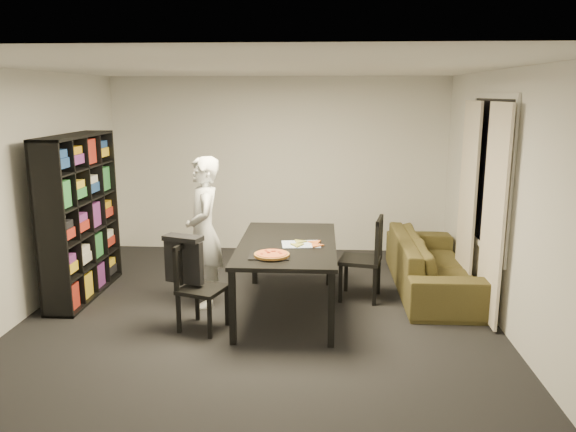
# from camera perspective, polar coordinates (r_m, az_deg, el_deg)

# --- Properties ---
(room) EXTENTS (5.01, 5.51, 2.61)m
(room) POSITION_cam_1_polar(r_m,az_deg,el_deg) (5.74, -3.09, 1.75)
(room) COLOR black
(room) RESTS_ON ground
(window_pane) EXTENTS (0.02, 1.40, 1.60)m
(window_pane) POSITION_cam_1_polar(r_m,az_deg,el_deg) (6.53, 19.82, 4.10)
(window_pane) COLOR black
(window_pane) RESTS_ON room
(window_frame) EXTENTS (0.03, 1.52, 1.72)m
(window_frame) POSITION_cam_1_polar(r_m,az_deg,el_deg) (6.53, 19.78, 4.10)
(window_frame) COLOR white
(window_frame) RESTS_ON room
(curtain_left) EXTENTS (0.03, 0.70, 2.25)m
(curtain_left) POSITION_cam_1_polar(r_m,az_deg,el_deg) (6.07, 20.15, 0.14)
(curtain_left) COLOR beige
(curtain_left) RESTS_ON room
(curtain_right) EXTENTS (0.03, 0.70, 2.25)m
(curtain_right) POSITION_cam_1_polar(r_m,az_deg,el_deg) (7.05, 17.80, 1.93)
(curtain_right) COLOR beige
(curtain_right) RESTS_ON room
(bookshelf) EXTENTS (0.35, 1.50, 1.90)m
(bookshelf) POSITION_cam_1_polar(r_m,az_deg,el_deg) (6.95, -20.40, -0.08)
(bookshelf) COLOR black
(bookshelf) RESTS_ON room
(dining_table) EXTENTS (1.04, 1.87, 0.78)m
(dining_table) POSITION_cam_1_polar(r_m,az_deg,el_deg) (6.08, -0.06, -3.33)
(dining_table) COLOR black
(dining_table) RESTS_ON room
(chair_left) EXTENTS (0.52, 0.52, 0.89)m
(chair_left) POSITION_cam_1_polar(r_m,az_deg,el_deg) (5.78, -9.44, -6.46)
(chair_left) COLOR black
(chair_left) RESTS_ON room
(chair_right) EXTENTS (0.54, 0.54, 0.98)m
(chair_right) POSITION_cam_1_polar(r_m,az_deg,el_deg) (6.54, 8.20, -3.73)
(chair_right) COLOR black
(chair_right) RESTS_ON room
(draped_jacket) EXTENTS (0.43, 0.29, 0.49)m
(draped_jacket) POSITION_cam_1_polar(r_m,az_deg,el_deg) (5.77, -10.55, -4.15)
(draped_jacket) COLOR black
(draped_jacket) RESTS_ON chair_left
(person) EXTENTS (0.56, 0.70, 1.68)m
(person) POSITION_cam_1_polar(r_m,az_deg,el_deg) (6.33, -8.54, -1.61)
(person) COLOR white
(person) RESTS_ON room
(baking_tray) EXTENTS (0.41, 0.33, 0.01)m
(baking_tray) POSITION_cam_1_polar(r_m,az_deg,el_deg) (5.57, -1.90, -4.01)
(baking_tray) COLOR black
(baking_tray) RESTS_ON dining_table
(pepperoni_pizza) EXTENTS (0.35, 0.35, 0.03)m
(pepperoni_pizza) POSITION_cam_1_polar(r_m,az_deg,el_deg) (5.53, -1.66, -3.94)
(pepperoni_pizza) COLOR #9F692E
(pepperoni_pizza) RESTS_ON dining_table
(kitchen_towel) EXTENTS (0.43, 0.34, 0.01)m
(kitchen_towel) POSITION_cam_1_polar(r_m,az_deg,el_deg) (5.98, 1.31, -2.89)
(kitchen_towel) COLOR silver
(kitchen_towel) RESTS_ON dining_table
(pizza_slices) EXTENTS (0.42, 0.38, 0.01)m
(pizza_slices) POSITION_cam_1_polar(r_m,az_deg,el_deg) (5.97, 1.93, -2.80)
(pizza_slices) COLOR gold
(pizza_slices) RESTS_ON dining_table
(sofa) EXTENTS (0.88, 2.24, 0.65)m
(sofa) POSITION_cam_1_polar(r_m,az_deg,el_deg) (7.08, 14.49, -4.69)
(sofa) COLOR #3E3318
(sofa) RESTS_ON room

